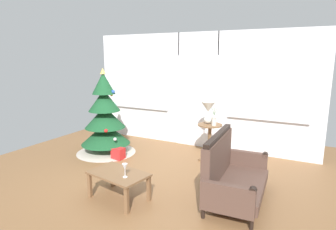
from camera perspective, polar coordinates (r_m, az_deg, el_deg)
name	(u,v)px	position (r m, az deg, el deg)	size (l,w,h in m)	color
ground_plane	(150,178)	(4.95, -3.53, -12.51)	(6.76, 6.76, 0.00)	brown
back_wall_with_door	(198,90)	(6.44, 5.93, 4.90)	(5.20, 0.14, 2.55)	white
christmas_tree	(105,122)	(6.16, -12.48, -1.43)	(1.25, 1.25, 1.80)	#4C331E
settee_sofa	(230,174)	(4.25, 12.36, -11.45)	(0.79, 1.47, 0.96)	black
side_table	(210,134)	(5.73, 8.33, -3.88)	(0.50, 0.48, 0.71)	brown
table_lamp	(208,110)	(5.68, 8.04, 1.08)	(0.28, 0.28, 0.44)	silver
flower_vase	(214,120)	(5.57, 9.20, -0.92)	(0.11, 0.10, 0.35)	beige
coffee_table	(118,177)	(4.23, -9.88, -12.04)	(0.92, 0.66, 0.40)	brown
wine_glass	(125,167)	(3.99, -8.63, -10.32)	(0.08, 0.08, 0.20)	silver
gift_box	(118,153)	(5.86, -9.94, -7.59)	(0.22, 0.20, 0.22)	red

